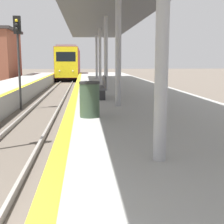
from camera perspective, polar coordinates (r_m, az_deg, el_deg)
The scene contains 5 objects.
train at distance 48.28m, azimuth -7.71°, elevation 8.92°, with size 2.85×21.29×4.51m.
signal_mid at distance 17.18m, azimuth -16.81°, elevation 11.58°, with size 0.36×0.31×4.84m.
station_canopy at distance 16.84m, azimuth -1.16°, elevation 17.29°, with size 4.41×29.96×4.04m.
trash_bin at distance 8.66m, azimuth -4.12°, elevation 2.33°, with size 0.58×0.58×0.99m.
bench at distance 13.05m, azimuth -1.92°, elevation 4.68°, with size 0.44×1.71×0.92m.
Camera 1 is at (2.09, -2.84, 2.58)m, focal length 50.00 mm.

